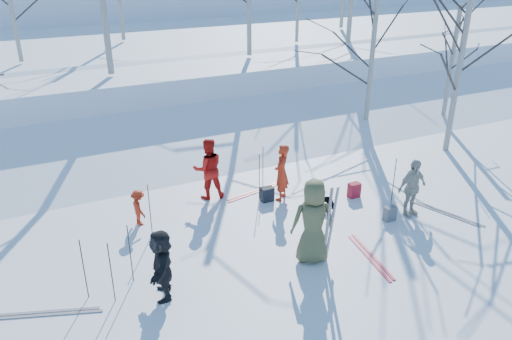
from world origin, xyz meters
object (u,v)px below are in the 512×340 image
backpack_red (354,190)px  backpack_grey (390,213)px  skier_olive_center (313,221)px  skier_red_seated (139,208)px  skier_cream_east (412,188)px  backpack_dark (267,194)px  dog (325,200)px  skier_red_north (282,172)px  skier_redor_behind (208,169)px  skier_grey_west (162,264)px

backpack_red → backpack_grey: backpack_red is taller
skier_olive_center → skier_red_seated: (-3.07, 3.21, -0.51)m
skier_cream_east → backpack_grey: (-0.65, -0.02, -0.59)m
backpack_red → backpack_dark: size_ratio=1.05×
skier_red_seated → dog: size_ratio=1.61×
skier_red_seated → skier_cream_east: bearing=-119.7°
skier_red_north → dog: 1.37m
skier_redor_behind → backpack_grey: (3.70, -3.20, -0.68)m
skier_red_seated → backpack_red: (5.74, -1.12, -0.26)m
skier_redor_behind → dog: size_ratio=2.98×
dog → skier_olive_center: bearing=11.3°
skier_red_seated → backpack_grey: (5.79, -2.57, -0.28)m
skier_grey_west → dog: size_ratio=2.56×
skier_red_seated → backpack_dark: size_ratio=2.34×
skier_redor_behind → skier_red_seated: skier_redor_behind is taller
skier_olive_center → backpack_red: bearing=-121.8°
skier_red_north → skier_grey_west: size_ratio=1.08×
skier_red_seated → skier_grey_west: (-0.25, -3.00, 0.28)m
skier_cream_east → skier_grey_west: 6.70m
skier_red_north → backpack_grey: bearing=89.1°
skier_olive_center → backpack_dark: (0.38, 2.94, -0.78)m
skier_red_seated → skier_red_north: bearing=-103.0°
skier_olive_center → skier_red_north: skier_olive_center is taller
skier_olive_center → skier_redor_behind: bearing=-55.7°
skier_olive_center → backpack_red: skier_olive_center is taller
backpack_red → skier_grey_west: bearing=-162.5°
backpack_dark → skier_olive_center: bearing=-97.4°
skier_red_seated → backpack_red: size_ratio=2.23×
skier_redor_behind → dog: 3.25m
skier_cream_east → dog: size_ratio=2.66×
skier_red_north → skier_grey_west: skier_red_north is taller
skier_olive_center → backpack_dark: skier_olive_center is taller
backpack_red → backpack_grey: size_ratio=1.11×
skier_olive_center → skier_redor_behind: (-0.97, 3.83, -0.11)m
skier_grey_west → backpack_grey: 6.08m
skier_cream_east → backpack_dark: skier_cream_east is taller
skier_redor_behind → skier_red_seated: 2.22m
skier_cream_east → backpack_dark: size_ratio=3.88×
skier_olive_center → dog: 2.59m
backpack_red → backpack_dark: (-2.29, 0.85, -0.01)m
skier_redor_behind → backpack_grey: bearing=147.2°
skier_red_north → backpack_dark: (-0.40, 0.06, -0.60)m
skier_redor_behind → backpack_grey: size_ratio=4.56×
skier_red_north → skier_redor_behind: bearing=-70.2°
skier_red_north → backpack_red: 2.13m
skier_red_seated → skier_grey_west: skier_grey_west is taller
skier_red_north → backpack_dark: bearing=-50.7°
skier_red_seated → dog: skier_red_seated is taller
skier_olive_center → skier_cream_east: 3.44m
backpack_red → skier_olive_center: bearing=-141.9°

